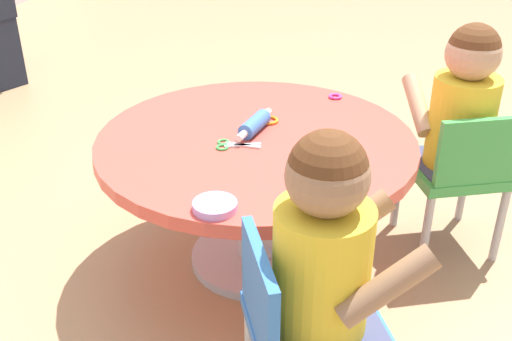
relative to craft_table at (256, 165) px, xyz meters
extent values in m
plane|color=tan|center=(0.00, 0.00, -0.37)|extent=(10.00, 10.00, 0.00)
cylinder|color=silver|center=(0.00, 0.00, -0.35)|extent=(0.44, 0.44, 0.03)
cylinder|color=silver|center=(0.00, 0.00, -0.16)|extent=(0.12, 0.12, 0.43)
cylinder|color=#D84C3F|center=(0.00, 0.00, 0.08)|extent=(0.99, 0.99, 0.04)
cylinder|color=#B7B7BC|center=(-0.43, -0.36, -0.23)|extent=(0.03, 0.03, 0.28)
cube|color=blue|center=(-0.60, -0.30, -0.07)|extent=(0.40, 0.40, 0.04)
cube|color=blue|center=(-0.66, -0.18, 0.06)|extent=(0.25, 0.14, 0.22)
cube|color=#3F4772|center=(-0.60, -0.30, -0.07)|extent=(0.36, 0.37, 0.04)
cylinder|color=yellow|center=(-0.60, -0.30, 0.10)|extent=(0.21, 0.21, 0.30)
sphere|color=#997051|center=(-0.60, -0.30, 0.33)|extent=(0.17, 0.17, 0.17)
sphere|color=#593319|center=(-0.60, -0.30, 0.34)|extent=(0.16, 0.16, 0.16)
cylinder|color=#997051|center=(-0.66, -0.44, 0.13)|extent=(0.14, 0.22, 0.17)
cylinder|color=#997051|center=(-0.46, -0.34, 0.13)|extent=(0.14, 0.22, 0.17)
cylinder|color=#B7B7BC|center=(0.45, -0.68, -0.23)|extent=(0.03, 0.03, 0.28)
cylinder|color=#B7B7BC|center=(0.34, -0.44, -0.23)|extent=(0.03, 0.03, 0.28)
cylinder|color=#B7B7BC|center=(0.21, -0.79, -0.23)|extent=(0.03, 0.03, 0.28)
cylinder|color=#B7B7BC|center=(0.10, -0.55, -0.23)|extent=(0.03, 0.03, 0.28)
cube|color=green|center=(0.27, -0.62, -0.07)|extent=(0.40, 0.40, 0.04)
cube|color=green|center=(0.15, -0.67, 0.06)|extent=(0.13, 0.26, 0.22)
cube|color=#3F4772|center=(0.27, -0.62, -0.07)|extent=(0.36, 0.35, 0.04)
cylinder|color=yellow|center=(0.27, -0.62, 0.10)|extent=(0.21, 0.21, 0.30)
sphere|color=tan|center=(0.27, -0.62, 0.33)|extent=(0.17, 0.17, 0.17)
sphere|color=#593319|center=(0.27, -0.62, 0.34)|extent=(0.16, 0.16, 0.16)
cylinder|color=tan|center=(0.41, -0.68, 0.13)|extent=(0.22, 0.14, 0.17)
cylinder|color=tan|center=(0.32, -0.47, 0.13)|extent=(0.22, 0.14, 0.17)
cylinder|color=#3F72CC|center=(0.04, 0.01, 0.12)|extent=(0.15, 0.07, 0.05)
cylinder|color=white|center=(-0.05, 0.03, 0.12)|extent=(0.05, 0.03, 0.02)
cylinder|color=white|center=(0.13, 0.00, 0.12)|extent=(0.05, 0.03, 0.02)
cube|color=silver|center=(-0.07, 0.02, 0.10)|extent=(0.06, 0.11, 0.01)
cube|color=silver|center=(-0.07, 0.02, 0.10)|extent=(0.02, 0.11, 0.01)
torus|color=green|center=(-0.10, 0.08, 0.10)|extent=(0.04, 0.04, 0.01)
torus|color=green|center=(-0.06, 0.09, 0.10)|extent=(0.04, 0.04, 0.01)
cylinder|color=#CC99E5|center=(-0.43, -0.01, 0.11)|extent=(0.11, 0.11, 0.02)
torus|color=orange|center=(0.13, -0.01, 0.10)|extent=(0.06, 0.06, 0.01)
torus|color=#D83FA5|center=(0.39, -0.19, 0.10)|extent=(0.05, 0.05, 0.01)
camera|label=1|loc=(-1.64, -0.42, 0.90)|focal=42.79mm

